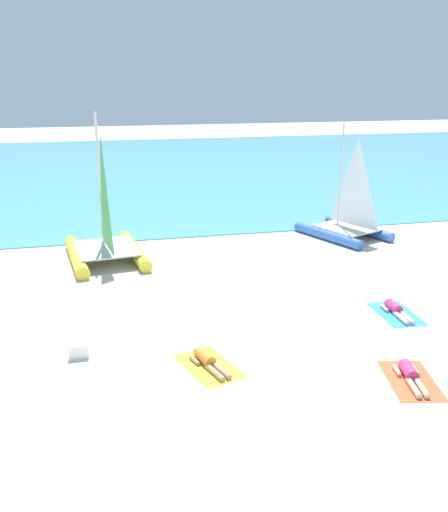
# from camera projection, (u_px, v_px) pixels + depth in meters

# --- Properties ---
(ground_plane) EXTENTS (120.00, 120.00, 0.00)m
(ground_plane) POSITION_uv_depth(u_px,v_px,m) (199.00, 250.00, 23.29)
(ground_plane) COLOR beige
(ocean_water) EXTENTS (120.00, 40.00, 0.05)m
(ocean_water) POSITION_uv_depth(u_px,v_px,m) (147.00, 168.00, 43.51)
(ocean_water) COLOR #4C9EB7
(ocean_water) RESTS_ON ground
(sailboat_yellow) EXTENTS (3.26, 4.61, 5.62)m
(sailboat_yellow) POSITION_uv_depth(u_px,v_px,m) (106.00, 240.00, 21.70)
(sailboat_yellow) COLOR yellow
(sailboat_yellow) RESTS_ON ground
(sailboat_blue) EXTENTS (3.70, 4.46, 4.98)m
(sailboat_blue) POSITION_uv_depth(u_px,v_px,m) (346.00, 221.00, 24.86)
(sailboat_blue) COLOR blue
(sailboat_blue) RESTS_ON ground
(towel_left) EXTENTS (1.62, 2.14, 0.01)m
(towel_left) POSITION_uv_depth(u_px,v_px,m) (209.00, 366.00, 13.97)
(towel_left) COLOR yellow
(towel_left) RESTS_ON ground
(sunbather_left) EXTENTS (0.84, 1.54, 0.30)m
(sunbather_left) POSITION_uv_depth(u_px,v_px,m) (208.00, 361.00, 13.99)
(sunbather_left) COLOR orange
(sunbather_left) RESTS_ON towel_left
(towel_middle) EXTENTS (1.47, 2.09, 0.01)m
(towel_middle) POSITION_uv_depth(u_px,v_px,m) (411.00, 380.00, 13.33)
(towel_middle) COLOR #EA5933
(towel_middle) RESTS_ON ground
(sunbather_middle) EXTENTS (0.72, 1.56, 0.30)m
(sunbather_middle) POSITION_uv_depth(u_px,v_px,m) (410.00, 374.00, 13.36)
(sunbather_middle) COLOR #D83372
(sunbather_middle) RESTS_ON towel_middle
(towel_right) EXTENTS (1.16, 1.93, 0.01)m
(towel_right) POSITION_uv_depth(u_px,v_px,m) (396.00, 314.00, 17.04)
(towel_right) COLOR #338CD8
(towel_right) RESTS_ON ground
(sunbather_right) EXTENTS (0.55, 1.56, 0.30)m
(sunbather_right) POSITION_uv_depth(u_px,v_px,m) (396.00, 309.00, 17.06)
(sunbather_right) COLOR #D83372
(sunbather_right) RESTS_ON towel_right
(cooler_box) EXTENTS (0.50, 0.36, 0.36)m
(cooler_box) POSITION_uv_depth(u_px,v_px,m) (79.00, 350.00, 14.41)
(cooler_box) COLOR white
(cooler_box) RESTS_ON ground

